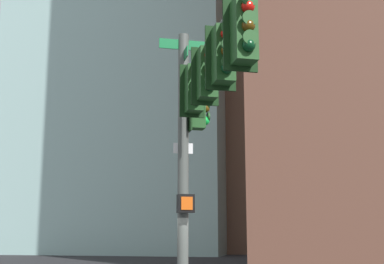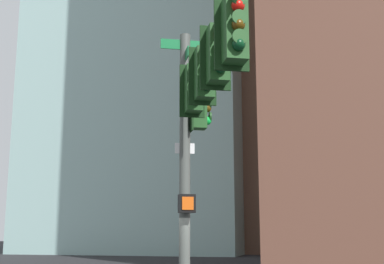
# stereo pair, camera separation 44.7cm
# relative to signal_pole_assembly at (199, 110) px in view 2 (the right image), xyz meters

# --- Properties ---
(signal_pole_assembly) EXTENTS (2.74, 5.02, 6.80)m
(signal_pole_assembly) POSITION_rel_signal_pole_assembly_xyz_m (0.00, 0.00, 0.00)
(signal_pole_assembly) COLOR #4C514C
(signal_pole_assembly) RESTS_ON ground_plane
(building_brick_midblock) EXTENTS (16.90, 17.98, 43.87)m
(building_brick_midblock) POSITION_rel_signal_pole_assembly_xyz_m (-0.14, 51.84, 17.32)
(building_brick_midblock) COLOR brown
(building_brick_midblock) RESTS_ON ground_plane
(building_glass_tower) EXTENTS (23.40, 33.29, 58.05)m
(building_glass_tower) POSITION_rel_signal_pole_assembly_xyz_m (-17.38, 52.96, 24.41)
(building_glass_tower) COLOR #9EC6C1
(building_glass_tower) RESTS_ON ground_plane
(building_brick_farside) EXTENTS (18.58, 19.08, 36.70)m
(building_brick_farside) POSITION_rel_signal_pole_assembly_xyz_m (-1.64, 51.24, 13.74)
(building_brick_farside) COLOR #845B47
(building_brick_farside) RESTS_ON ground_plane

